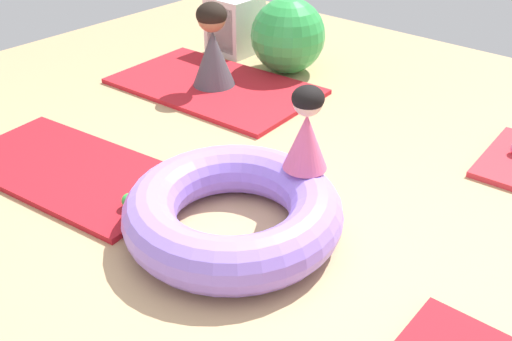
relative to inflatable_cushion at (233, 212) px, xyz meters
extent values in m
plane|color=tan|center=(0.12, -0.08, -0.15)|extent=(8.00, 8.00, 0.00)
cube|color=#B21923|center=(-1.28, -0.22, -0.13)|extent=(1.69, 1.01, 0.04)
cube|color=red|center=(-1.56, 1.44, -0.13)|extent=(1.83, 1.15, 0.04)
torus|color=#9975EA|center=(0.00, 0.00, 0.00)|extent=(1.25, 1.25, 0.31)
cone|color=#E5608E|center=(0.16, 0.45, 0.32)|extent=(0.31, 0.31, 0.34)
sphere|color=beige|center=(0.16, 0.45, 0.57)|extent=(0.17, 0.17, 0.17)
ellipsoid|color=black|center=(0.16, 0.45, 0.59)|extent=(0.18, 0.18, 0.15)
cone|color=#4C4751|center=(-1.56, 1.44, 0.13)|extent=(0.52, 0.52, 0.48)
sphere|color=#936647|center=(-1.56, 1.44, 0.48)|extent=(0.24, 0.24, 0.24)
ellipsoid|color=black|center=(-1.56, 1.44, 0.50)|extent=(0.26, 0.26, 0.21)
sphere|color=green|center=(-0.61, -0.26, -0.07)|extent=(0.10, 0.10, 0.10)
sphere|color=green|center=(-1.33, 2.18, 0.19)|extent=(0.68, 0.68, 0.68)
cube|color=silver|center=(-2.06, 2.25, 0.13)|extent=(0.44, 0.44, 0.56)
cube|color=#2D2D33|center=(-2.06, 2.13, 0.13)|extent=(0.34, 0.20, 0.44)
camera|label=1|loc=(1.88, -1.98, 1.93)|focal=41.36mm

